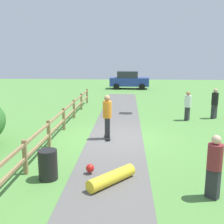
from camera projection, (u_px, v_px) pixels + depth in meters
name	position (u px, v px, depth m)	size (l,w,h in m)	color
ground_plane	(115.00, 138.00, 12.10)	(60.00, 60.00, 0.00)	#568E42
asphalt_path	(115.00, 138.00, 12.10)	(2.40, 28.00, 0.02)	#605E5B
wooden_fence	(57.00, 123.00, 12.12)	(0.12, 18.12, 1.10)	#997A51
trash_bin	(48.00, 165.00, 8.04)	(0.56, 0.56, 0.90)	black
skater_riding	(107.00, 115.00, 11.78)	(0.44, 0.82, 1.92)	black
skater_fallen	(110.00, 177.00, 7.81)	(1.52, 1.49, 0.36)	yellow
skateboard_loose	(126.00, 113.00, 17.03)	(0.80, 0.21, 0.08)	black
bystander_black	(215.00, 102.00, 15.73)	(0.53, 0.53, 1.75)	#2D2D33
bystander_maroon	(214.00, 164.00, 6.88)	(0.54, 0.54, 1.68)	#2D2D33
bystander_white	(188.00, 105.00, 15.29)	(0.52, 0.52, 1.64)	#2D2D33
parked_car_blue	(129.00, 80.00, 29.79)	(4.24, 2.07, 1.92)	#283D99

